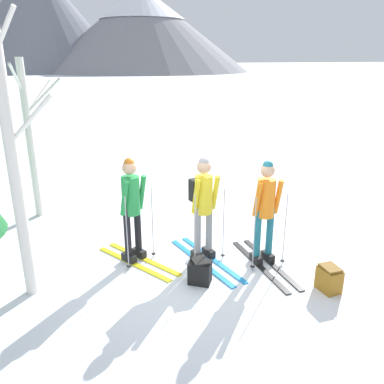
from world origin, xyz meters
name	(u,v)px	position (x,y,z in m)	size (l,w,h in m)	color
ground_plane	(193,265)	(0.00, 0.00, 0.00)	(400.00, 400.00, 0.00)	white
skier_in_green	(132,206)	(-0.86, 0.45, 0.94)	(1.13, 1.56, 1.72)	yellow
skier_in_yellow	(203,204)	(0.22, 0.16, 0.97)	(0.73, 1.81, 1.72)	#1E84D1
skier_in_orange	(266,209)	(1.10, -0.26, 0.92)	(0.61, 1.74, 1.70)	black
birch_tree_tall	(31,136)	(-2.41, 3.00, 1.67)	(0.86, 1.32, 3.16)	silver
birch_tree_slender	(10,140)	(-2.40, -0.05, 2.18)	(0.96, 0.69, 4.25)	silver
backpack_on_snow_front	(200,271)	(-0.06, -0.53, 0.19)	(0.40, 0.37, 0.38)	black
backpack_on_snow_beside	(329,279)	(1.61, -1.29, 0.19)	(0.26, 0.34, 0.38)	#99661E
mountain_ridge_distant	(53,21)	(-1.98, 88.95, 10.27)	(81.63, 47.51, 22.45)	slate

